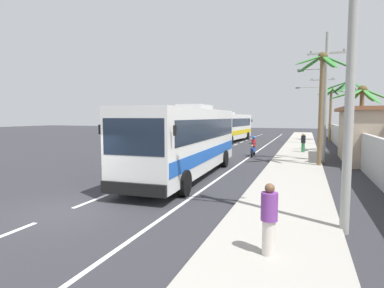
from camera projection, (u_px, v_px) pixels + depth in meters
ground_plane at (66, 211)px, 10.30m from camera, size 160.00×160.00×0.00m
sidewalk_kerb at (293, 172)px, 17.29m from camera, size 3.20×90.00×0.14m
lane_markings at (228, 159)px, 23.17m from camera, size 3.46×71.00×0.01m
boundary_wall at (359, 149)px, 19.63m from camera, size 0.24×60.00×2.16m
coach_bus_foreground at (187, 139)px, 16.31m from camera, size 3.33×11.76×3.79m
coach_bus_far_lane at (230, 126)px, 38.56m from camera, size 3.40×12.49×3.68m
motorcycle_beside_bus at (253, 148)px, 24.57m from camera, size 0.56×1.96×1.60m
pedestrian_near_kerb at (269, 218)px, 6.66m from camera, size 0.36×0.36×1.57m
pedestrian_midwalk at (303, 142)px, 26.19m from camera, size 0.36×0.36×1.63m
utility_pole_nearest at (348, 41)px, 7.94m from camera, size 3.90×0.24×9.42m
utility_pole_mid at (325, 94)px, 20.89m from camera, size 3.11×0.24×8.71m
utility_pole_far at (320, 103)px, 33.78m from camera, size 4.00×0.24×8.51m
palm_nearest at (331, 102)px, 38.57m from camera, size 3.41×3.41×6.87m
palm_second at (322, 84)px, 18.75m from camera, size 3.40×3.44×7.00m
palm_third at (349, 100)px, 25.58m from camera, size 3.72×3.61×6.27m
palm_fourth at (361, 105)px, 19.37m from camera, size 3.76×3.40×5.08m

